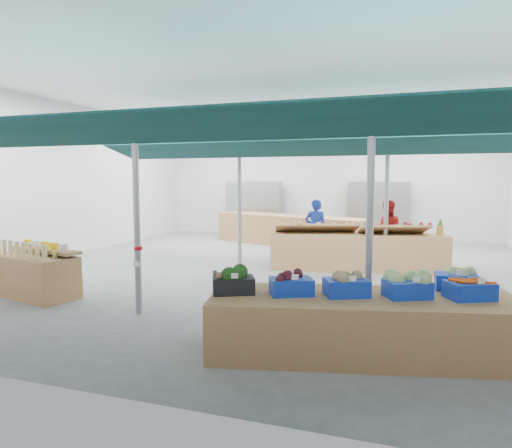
% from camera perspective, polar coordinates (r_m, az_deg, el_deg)
% --- Properties ---
extents(floor, '(13.00, 13.00, 0.00)m').
position_cam_1_polar(floor, '(10.69, 2.05, -5.72)').
color(floor, slate).
rests_on(floor, ground).
extents(hall, '(13.00, 13.00, 13.00)m').
position_cam_1_polar(hall, '(11.88, 4.08, 8.22)').
color(hall, silver).
rests_on(hall, ground).
extents(pole_grid, '(10.00, 4.60, 3.00)m').
position_cam_1_polar(pole_grid, '(8.60, 3.57, 3.71)').
color(pole_grid, gray).
rests_on(pole_grid, floor).
extents(awnings, '(9.50, 7.08, 0.30)m').
position_cam_1_polar(awnings, '(8.62, 3.61, 10.15)').
color(awnings, '#0A2D2B').
rests_on(awnings, pole_grid).
extents(back_shelving_left, '(2.00, 0.50, 2.00)m').
position_cam_1_polar(back_shelving_left, '(17.00, -0.27, 1.87)').
color(back_shelving_left, '#B23F33').
rests_on(back_shelving_left, floor).
extents(back_shelving_right, '(2.00, 0.50, 2.00)m').
position_cam_1_polar(back_shelving_right, '(16.12, 15.05, 1.48)').
color(back_shelving_right, '#B23F33').
rests_on(back_shelving_right, floor).
extents(bottle_shelf, '(1.81, 1.38, 1.02)m').
position_cam_1_polar(bottle_shelf, '(9.10, -25.68, -5.61)').
color(bottle_shelf, olive).
rests_on(bottle_shelf, floor).
extents(veg_counter, '(3.81, 1.98, 0.71)m').
position_cam_1_polar(veg_counter, '(5.73, 13.18, -12.19)').
color(veg_counter, olive).
rests_on(veg_counter, floor).
extents(fruit_counter, '(4.06, 1.53, 0.85)m').
position_cam_1_polar(fruit_counter, '(10.89, 12.54, -3.37)').
color(fruit_counter, olive).
rests_on(fruit_counter, floor).
extents(far_counter, '(5.34, 2.92, 0.96)m').
position_cam_1_polar(far_counter, '(14.62, 4.25, -0.79)').
color(far_counter, olive).
rests_on(far_counter, floor).
extents(crate_stack, '(0.53, 0.43, 0.56)m').
position_cam_1_polar(crate_stack, '(6.54, 14.57, -10.67)').
color(crate_stack, '#1034B7').
rests_on(crate_stack, floor).
extents(vendor_left, '(0.63, 0.46, 1.59)m').
position_cam_1_polar(vendor_left, '(12.10, 7.47, -0.64)').
color(vendor_left, navy).
rests_on(vendor_left, floor).
extents(vendor_right, '(0.85, 0.71, 1.59)m').
position_cam_1_polar(vendor_right, '(11.89, 16.01, -0.92)').
color(vendor_right, maroon).
rests_on(vendor_right, floor).
extents(crate_broccoli, '(0.60, 0.53, 0.35)m').
position_cam_1_polar(crate_broccoli, '(5.61, -2.85, -7.03)').
color(crate_broccoli, black).
rests_on(crate_broccoli, veg_counter).
extents(crate_beets, '(0.60, 0.53, 0.29)m').
position_cam_1_polar(crate_beets, '(5.55, 4.43, -7.43)').
color(crate_beets, '#1034B7').
rests_on(crate_beets, veg_counter).
extents(crate_celeriac, '(0.60, 0.53, 0.31)m').
position_cam_1_polar(crate_celeriac, '(5.58, 11.23, -7.35)').
color(crate_celeriac, '#1034B7').
rests_on(crate_celeriac, veg_counter).
extents(crate_cabbage, '(0.60, 0.53, 0.35)m').
position_cam_1_polar(crate_cabbage, '(5.69, 18.38, -7.14)').
color(crate_cabbage, '#1034B7').
rests_on(crate_cabbage, veg_counter).
extents(crate_carrots, '(0.60, 0.53, 0.29)m').
position_cam_1_polar(crate_carrots, '(5.89, 25.13, -7.41)').
color(crate_carrots, '#1034B7').
rests_on(crate_carrots, veg_counter).
extents(sparrow, '(0.12, 0.09, 0.11)m').
position_cam_1_polar(sparrow, '(5.50, -4.72, -6.35)').
color(sparrow, brown).
rests_on(sparrow, crate_broccoli).
extents(pole_ribbon, '(0.12, 0.12, 0.28)m').
position_cam_1_polar(pole_ribbon, '(6.80, -14.54, -3.14)').
color(pole_ribbon, '#B30B14').
rests_on(pole_ribbon, pole_grid).
extents(apple_heap_yellow, '(2.02, 1.24, 0.27)m').
position_cam_1_polar(apple_heap_yellow, '(10.72, 7.58, -0.24)').
color(apple_heap_yellow, '#997247').
rests_on(apple_heap_yellow, fruit_counter).
extents(apple_heap_red, '(1.64, 1.12, 0.27)m').
position_cam_1_polar(apple_heap_red, '(10.79, 16.88, -0.39)').
color(apple_heap_red, '#997247').
rests_on(apple_heap_red, fruit_counter).
extents(pineapple, '(0.14, 0.14, 0.39)m').
position_cam_1_polar(pineapple, '(10.96, 22.03, -0.39)').
color(pineapple, '#8C6019').
rests_on(pineapple, fruit_counter).
extents(crate_extra, '(0.51, 0.41, 0.32)m').
position_cam_1_polar(crate_extra, '(6.30, 23.77, -6.20)').
color(crate_extra, '#1034B7').
rests_on(crate_extra, veg_counter).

